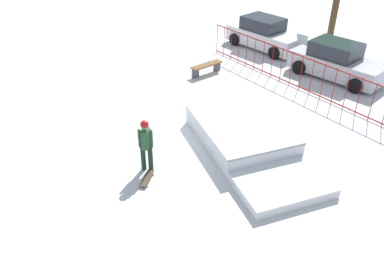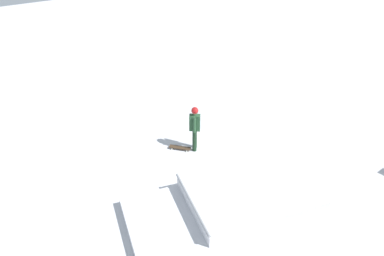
% 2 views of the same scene
% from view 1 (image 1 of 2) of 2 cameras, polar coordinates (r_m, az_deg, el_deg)
% --- Properties ---
extents(ground_plane, '(60.00, 60.00, 0.00)m').
position_cam_1_polar(ground_plane, '(13.89, 0.43, -0.64)').
color(ground_plane, silver).
extents(skate_ramp, '(5.89, 3.91, 0.74)m').
position_cam_1_polar(skate_ramp, '(13.04, 7.91, -1.71)').
color(skate_ramp, silver).
rests_on(skate_ramp, ground).
extents(skater, '(0.43, 0.41, 1.73)m').
position_cam_1_polar(skater, '(11.65, -6.71, -1.99)').
color(skater, black).
rests_on(skater, ground).
extents(skateboard, '(0.68, 0.73, 0.09)m').
position_cam_1_polar(skateboard, '(11.76, -6.52, -7.23)').
color(skateboard, '#3F2D1E').
rests_on(skateboard, ground).
extents(perimeter_fence, '(11.45, 0.39, 1.50)m').
position_cam_1_polar(perimeter_fence, '(17.09, 16.19, 7.43)').
color(perimeter_fence, maroon).
rests_on(perimeter_fence, ground).
extents(park_bench, '(0.50, 1.66, 0.48)m').
position_cam_1_polar(park_bench, '(18.25, 2.10, 8.83)').
color(park_bench, brown).
rests_on(park_bench, ground).
extents(parked_car_white, '(4.26, 2.28, 1.60)m').
position_cam_1_polar(parked_car_white, '(21.71, 10.41, 13.15)').
color(parked_car_white, white).
rests_on(parked_car_white, ground).
extents(parked_car_silver, '(4.31, 2.40, 1.60)m').
position_cam_1_polar(parked_car_silver, '(18.92, 20.15, 8.95)').
color(parked_car_silver, '#B7B7BC').
rests_on(parked_car_silver, ground).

